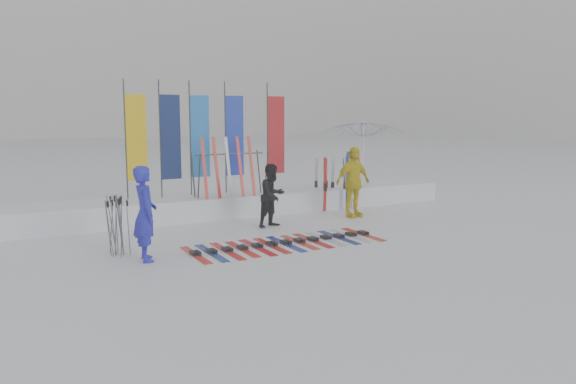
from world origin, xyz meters
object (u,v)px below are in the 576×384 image
person_blue (145,214)px  ski_row (286,243)px  person_yellow (353,182)px  ski_rack (230,168)px  tent_canopy (363,159)px  person_black (272,196)px

person_blue → ski_row: bearing=-86.5°
person_yellow → ski_rack: (-3.03, 1.61, 0.39)m
tent_canopy → person_blue: bearing=-151.0°
person_yellow → ski_row: 3.96m
person_blue → person_black: person_blue is taller
ski_row → ski_rack: size_ratio=2.15×
tent_canopy → ski_row: tent_canopy is taller
person_black → ski_row: person_black is taller
person_yellow → ski_rack: bearing=145.6°
person_black → ski_row: 2.14m
person_black → ski_row: (-0.62, -1.90, -0.78)m
person_blue → tent_canopy: tent_canopy is taller
person_blue → person_yellow: (6.33, 2.02, 0.05)m
tent_canopy → ski_rack: bearing=-167.6°
person_blue → person_black: bearing=-59.1°
person_blue → person_black: size_ratio=1.16×
person_blue → ski_row: person_blue is taller
person_yellow → tent_canopy: bearing=43.4°
person_black → ski_rack: size_ratio=0.80×
tent_canopy → ski_rack: 5.54m
person_yellow → ski_row: (-3.23, -2.08, -0.95)m
tent_canopy → person_yellow: bearing=-130.2°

